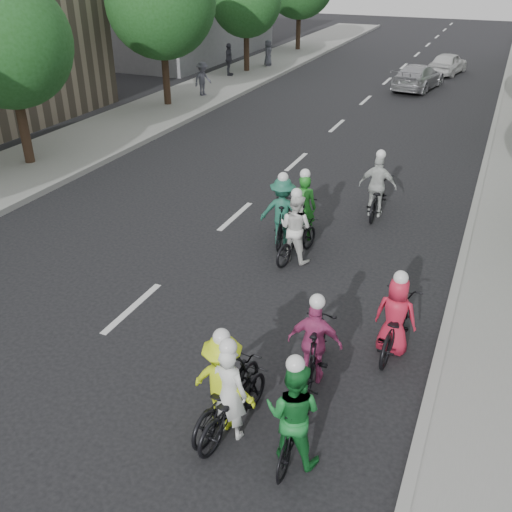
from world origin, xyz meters
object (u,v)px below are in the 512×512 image
Objects in this scene: cyclist_4 at (395,322)px; cyclist_5 at (304,214)px; follow_car_trail at (448,63)px; cyclist_2 at (225,389)px; cyclist_0 at (232,401)px; spectator_2 at (268,53)px; spectator_1 at (229,60)px; spectator_0 at (203,79)px; cyclist_7 at (283,216)px; cyclist_1 at (294,419)px; cyclist_8 at (377,193)px; cyclist_6 at (296,234)px; follow_car_lead at (418,77)px; cyclist_3 at (316,347)px.

cyclist_4 is 1.04× the size of cyclist_5.
cyclist_4 is at bearing 105.82° from follow_car_trail.
cyclist_2 is at bearing 91.21° from cyclist_5.
spectator_2 is (-11.02, 28.24, 0.33)m from cyclist_0.
spectator_1 is 3.87m from spectator_2.
spectator_0 reaches higher than follow_car_trail.
cyclist_2 is at bearing 92.49° from cyclist_7.
cyclist_1 is 0.98× the size of cyclist_5.
cyclist_5 is at bearing -164.41° from spectator_2.
spectator_1 reaches higher than cyclist_8.
cyclist_6 is 1.04× the size of spectator_1.
follow_car_lead is (-1.49, 25.73, 0.07)m from cyclist_0.
cyclist_5 is 20.70m from spectator_1.
cyclist_0 is 8.89m from cyclist_8.
cyclist_4 is at bearing 125.83° from cyclist_7.
cyclist_5 is 0.61m from cyclist_7.
cyclist_8 reaches higher than cyclist_3.
cyclist_3 is at bearing 106.58° from cyclist_7.
cyclist_5 is at bearing -166.35° from spectator_1.
spectator_0 is (-11.03, 10.54, 0.29)m from cyclist_8.
spectator_1 is at bearing -64.95° from cyclist_1.
follow_car_trail is (0.93, 4.91, -0.02)m from follow_car_lead.
cyclist_1 is 1.22m from cyclist_2.
cyclist_6 is 0.92m from cyclist_7.
cyclist_2 is 0.54× the size of follow_car_trail.
cyclist_2 reaches higher than cyclist_4.
cyclist_8 is at bearing -71.31° from cyclist_4.
spectator_0 is (-12.70, 16.42, 0.35)m from cyclist_4.
cyclist_7 is 19.44m from follow_car_lead.
cyclist_5 reaches higher than spectator_0.
follow_car_trail is (-0.56, 30.64, 0.05)m from cyclist_0.
cyclist_7 is at bearing -126.74° from spectator_0.
cyclist_0 is at bearing 102.24° from follow_car_lead.
cyclist_8 is 15.26m from spectator_0.
cyclist_0 is at bearing 61.34° from cyclist_4.
cyclist_3 is at bearing 92.23° from cyclist_8.
cyclist_6 reaches higher than spectator_0.
cyclist_4 is (1.07, 1.34, -0.05)m from cyclist_3.
cyclist_8 is at bearing -129.98° from cyclist_5.
spectator_2 is (-9.83, 21.51, 0.25)m from cyclist_5.
cyclist_6 reaches higher than cyclist_0.
follow_car_trail is at bearing -94.23° from cyclist_3.
spectator_2 is at bearing -72.93° from cyclist_3.
spectator_0 is (-11.88, 19.53, 0.25)m from cyclist_1.
follow_car_lead is (-0.48, 20.13, -0.00)m from cyclist_6.
cyclist_7 is 0.96× the size of cyclist_8.
cyclist_3 reaches higher than spectator_2.
cyclist_0 reaches higher than spectator_2.
cyclist_1 is 22.86m from spectator_0.
cyclist_2 is 3.52m from cyclist_4.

